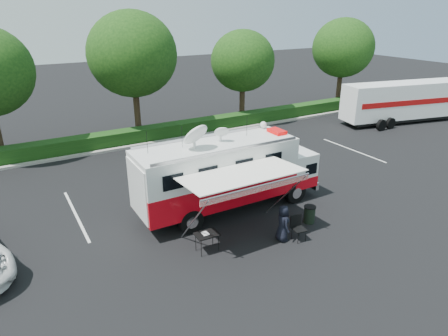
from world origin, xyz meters
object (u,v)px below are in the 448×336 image
Objects in this scene: trash_bin at (309,214)px; folding_table at (207,235)px; semi_trailer at (403,101)px; command_truck at (228,173)px.

folding_table is at bearing 176.74° from trash_bin.
trash_bin is at bearing -153.19° from semi_trailer.
folding_table is 0.09× the size of semi_trailer.
semi_trailer is (20.45, 6.14, -0.11)m from command_truck.
command_truck is 11.24× the size of trash_bin.
trash_bin is 20.19m from semi_trailer.
trash_bin is (5.00, -0.28, -0.34)m from folding_table.
semi_trailer reaches higher than folding_table.
semi_trailer is at bearing 20.96° from folding_table.
command_truck is at bearing -163.29° from semi_trailer.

